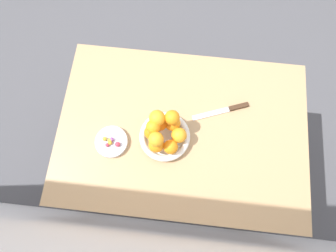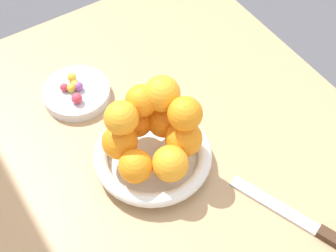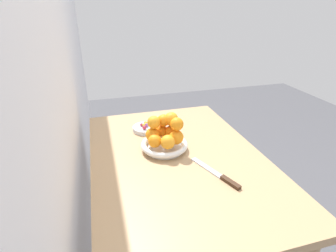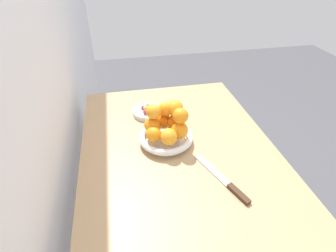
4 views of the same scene
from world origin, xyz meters
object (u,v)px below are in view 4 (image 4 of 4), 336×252
object	(u,v)px
orange_8	(175,108)
candy_ball_4	(148,105)
orange_2	(152,125)
orange_4	(169,137)
orange_1	(163,120)
orange_7	(154,112)
candy_ball_3	(143,108)
candy_dish	(147,112)
knife	(226,182)
fruit_bowl	(166,138)
orange_0	(176,122)
candy_ball_1	(145,108)
dining_table	(180,169)
candy_ball_5	(146,112)
orange_5	(180,130)
candy_ball_2	(149,108)
orange_9	(180,116)
orange_6	(166,109)
candy_ball_0	(147,108)
orange_3	(154,134)

from	to	relation	value
orange_8	candy_ball_4	distance (m)	0.26
orange_2	orange_4	xyz separation A→B (m)	(-0.09, -0.05, -0.00)
orange_1	orange_4	xyz separation A→B (m)	(-0.11, -0.00, 0.00)
orange_7	candy_ball_3	distance (m)	0.23
candy_dish	knife	distance (m)	0.52
fruit_bowl	orange_0	xyz separation A→B (m)	(0.03, -0.05, 0.05)
orange_1	candy_ball_1	bearing A→B (deg)	17.42
dining_table	orange_2	world-z (taller)	orange_2
candy_dish	candy_ball_5	xyz separation A→B (m)	(-0.03, 0.01, 0.02)
orange_2	candy_ball_4	bearing A→B (deg)	-2.51
orange_5	knife	xyz separation A→B (m)	(-0.23, -0.11, -0.07)
candy_ball_2	orange_9	bearing A→B (deg)	-159.81
orange_2	candy_ball_5	bearing A→B (deg)	2.69
orange_6	candy_ball_4	world-z (taller)	orange_6
candy_ball_2	candy_ball_4	size ratio (longest dim) A/B	1.01
dining_table	orange_5	size ratio (longest dim) A/B	16.33
orange_6	orange_8	distance (m)	0.04
orange_7	candy_ball_2	bearing A→B (deg)	-0.64
candy_ball_0	knife	size ratio (longest dim) A/B	0.08
candy_ball_3	orange_6	bearing A→B (deg)	-159.32
orange_0	orange_5	distance (m)	0.05
candy_ball_0	candy_ball_1	world-z (taller)	candy_ball_0
knife	orange_9	bearing A→B (deg)	24.34
orange_1	candy_ball_2	world-z (taller)	orange_1
fruit_bowl	orange_8	xyz separation A→B (m)	(0.03, -0.05, 0.12)
orange_4	orange_5	bearing A→B (deg)	-57.44
orange_3	candy_ball_2	size ratio (longest dim) A/B	3.14
orange_2	orange_4	world-z (taller)	same
candy_dish	candy_ball_2	size ratio (longest dim) A/B	7.24
candy_ball_2	knife	bearing A→B (deg)	-157.77
knife	orange_3	bearing A→B (deg)	42.61
orange_5	candy_ball_2	distance (m)	0.27
orange_1	orange_6	distance (m)	0.06
orange_2	knife	distance (m)	0.36
orange_1	knife	size ratio (longest dim) A/B	0.25
dining_table	orange_8	xyz separation A→B (m)	(0.11, -0.00, 0.23)
dining_table	orange_0	size ratio (longest dim) A/B	16.65
candy_ball_0	candy_ball_3	distance (m)	0.02
orange_3	candy_ball_1	world-z (taller)	orange_3
orange_2	orange_5	size ratio (longest dim) A/B	0.96
dining_table	orange_6	world-z (taller)	orange_6
fruit_bowl	orange_5	size ratio (longest dim) A/B	3.23
orange_1	candy_ball_2	xyz separation A→B (m)	(0.17, 0.04, -0.04)
candy_dish	orange_0	size ratio (longest dim) A/B	2.09
orange_7	orange_5	bearing A→B (deg)	-121.55
candy_ball_2	knife	xyz separation A→B (m)	(-0.48, -0.20, -0.03)
dining_table	candy_ball_3	xyz separation A→B (m)	(0.31, 0.11, 0.12)
orange_0	candy_ball_4	bearing A→B (deg)	20.80
orange_9	candy_ball_1	bearing A→B (deg)	22.78
dining_table	candy_dish	distance (m)	0.33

